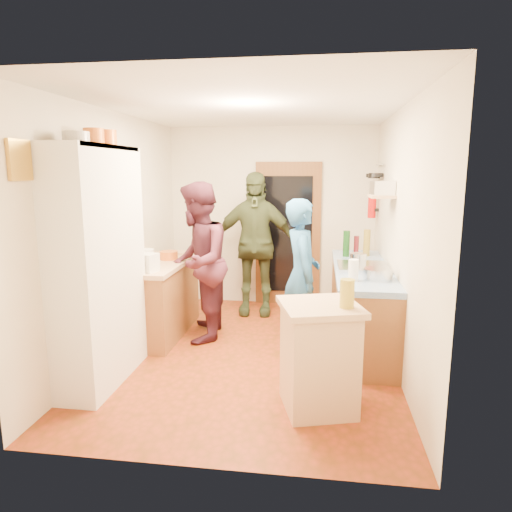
% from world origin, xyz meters
% --- Properties ---
extents(floor, '(3.00, 4.00, 0.02)m').
position_xyz_m(floor, '(0.00, 0.00, -0.01)').
color(floor, maroon).
rests_on(floor, ground).
extents(ceiling, '(3.00, 4.00, 0.02)m').
position_xyz_m(ceiling, '(0.00, 0.00, 2.61)').
color(ceiling, silver).
rests_on(ceiling, ground).
extents(wall_back, '(3.00, 0.02, 2.60)m').
position_xyz_m(wall_back, '(0.00, 2.01, 1.30)').
color(wall_back, beige).
rests_on(wall_back, ground).
extents(wall_front, '(3.00, 0.02, 2.60)m').
position_xyz_m(wall_front, '(0.00, -2.01, 1.30)').
color(wall_front, beige).
rests_on(wall_front, ground).
extents(wall_left, '(0.02, 4.00, 2.60)m').
position_xyz_m(wall_left, '(-1.51, 0.00, 1.30)').
color(wall_left, beige).
rests_on(wall_left, ground).
extents(wall_right, '(0.02, 4.00, 2.60)m').
position_xyz_m(wall_right, '(1.51, 0.00, 1.30)').
color(wall_right, beige).
rests_on(wall_right, ground).
extents(door_frame, '(0.95, 0.06, 2.10)m').
position_xyz_m(door_frame, '(0.25, 1.97, 1.05)').
color(door_frame, brown).
rests_on(door_frame, ground).
extents(door_glass, '(0.70, 0.02, 1.70)m').
position_xyz_m(door_glass, '(0.25, 1.94, 1.05)').
color(door_glass, black).
rests_on(door_glass, door_frame).
extents(hutch_body, '(0.40, 1.20, 2.20)m').
position_xyz_m(hutch_body, '(-1.30, -0.80, 1.10)').
color(hutch_body, white).
rests_on(hutch_body, ground).
extents(hutch_top_shelf, '(0.40, 1.14, 0.04)m').
position_xyz_m(hutch_top_shelf, '(-1.30, -0.80, 2.18)').
color(hutch_top_shelf, white).
rests_on(hutch_top_shelf, hutch_body).
extents(plate_stack, '(0.22, 0.22, 0.09)m').
position_xyz_m(plate_stack, '(-1.30, -1.06, 2.25)').
color(plate_stack, white).
rests_on(plate_stack, hutch_top_shelf).
extents(orange_pot_a, '(0.18, 0.18, 0.14)m').
position_xyz_m(orange_pot_a, '(-1.30, -0.75, 2.27)').
color(orange_pot_a, orange).
rests_on(orange_pot_a, hutch_top_shelf).
extents(orange_pot_b, '(0.17, 0.17, 0.15)m').
position_xyz_m(orange_pot_b, '(-1.30, -0.48, 2.28)').
color(orange_pot_b, orange).
rests_on(orange_pot_b, hutch_top_shelf).
extents(left_counter_base, '(0.60, 1.40, 0.85)m').
position_xyz_m(left_counter_base, '(-1.20, 0.45, 0.42)').
color(left_counter_base, brown).
rests_on(left_counter_base, ground).
extents(left_counter_top, '(0.64, 1.44, 0.05)m').
position_xyz_m(left_counter_top, '(-1.20, 0.45, 0.88)').
color(left_counter_top, tan).
rests_on(left_counter_top, left_counter_base).
extents(toaster, '(0.31, 0.25, 0.20)m').
position_xyz_m(toaster, '(-1.15, -0.07, 1.00)').
color(toaster, white).
rests_on(toaster, left_counter_top).
extents(kettle, '(0.19, 0.19, 0.19)m').
position_xyz_m(kettle, '(-1.25, 0.23, 1.00)').
color(kettle, white).
rests_on(kettle, left_counter_top).
extents(orange_bowl, '(0.28, 0.28, 0.10)m').
position_xyz_m(orange_bowl, '(-1.12, 0.63, 0.95)').
color(orange_bowl, orange).
rests_on(orange_bowl, left_counter_top).
extents(chopping_board, '(0.32, 0.25, 0.02)m').
position_xyz_m(chopping_board, '(-1.18, 1.04, 0.91)').
color(chopping_board, tan).
rests_on(chopping_board, left_counter_top).
extents(right_counter_base, '(0.60, 2.20, 0.84)m').
position_xyz_m(right_counter_base, '(1.20, 0.50, 0.42)').
color(right_counter_base, brown).
rests_on(right_counter_base, ground).
extents(right_counter_top, '(0.62, 2.22, 0.06)m').
position_xyz_m(right_counter_top, '(1.20, 0.50, 0.87)').
color(right_counter_top, '#164EAB').
rests_on(right_counter_top, right_counter_base).
extents(hob, '(0.55, 0.58, 0.04)m').
position_xyz_m(hob, '(1.20, 0.41, 0.92)').
color(hob, silver).
rests_on(hob, right_counter_top).
extents(pot_on_hob, '(0.18, 0.18, 0.12)m').
position_xyz_m(pot_on_hob, '(1.15, 0.48, 1.00)').
color(pot_on_hob, silver).
rests_on(pot_on_hob, hob).
extents(bottle_a, '(0.11, 0.11, 0.33)m').
position_xyz_m(bottle_a, '(1.05, 1.12, 1.07)').
color(bottle_a, '#143F14').
rests_on(bottle_a, right_counter_top).
extents(bottle_b, '(0.07, 0.07, 0.26)m').
position_xyz_m(bottle_b, '(1.18, 1.19, 1.03)').
color(bottle_b, '#591419').
rests_on(bottle_b, right_counter_top).
extents(bottle_c, '(0.11, 0.11, 0.34)m').
position_xyz_m(bottle_c, '(1.31, 1.20, 1.07)').
color(bottle_c, olive).
rests_on(bottle_c, right_counter_top).
extents(paper_towel, '(0.13, 0.13, 0.21)m').
position_xyz_m(paper_towel, '(1.05, -0.20, 1.01)').
color(paper_towel, white).
rests_on(paper_towel, right_counter_top).
extents(mixing_bowl, '(0.31, 0.31, 0.11)m').
position_xyz_m(mixing_bowl, '(1.30, -0.10, 0.95)').
color(mixing_bowl, silver).
rests_on(mixing_bowl, right_counter_top).
extents(island_base, '(0.68, 0.68, 0.86)m').
position_xyz_m(island_base, '(0.73, -1.08, 0.43)').
color(island_base, tan).
rests_on(island_base, ground).
extents(island_top, '(0.77, 0.77, 0.05)m').
position_xyz_m(island_top, '(0.73, -1.08, 0.89)').
color(island_top, tan).
rests_on(island_top, island_base).
extents(cutting_board, '(0.41, 0.37, 0.02)m').
position_xyz_m(cutting_board, '(0.67, -1.05, 0.90)').
color(cutting_board, white).
rests_on(cutting_board, island_top).
extents(oil_jar, '(0.14, 0.14, 0.23)m').
position_xyz_m(oil_jar, '(0.94, -1.15, 1.02)').
color(oil_jar, '#AD9E2D').
rests_on(oil_jar, island_top).
extents(pan_rail, '(0.02, 0.65, 0.02)m').
position_xyz_m(pan_rail, '(1.46, 1.52, 2.05)').
color(pan_rail, silver).
rests_on(pan_rail, wall_right).
extents(pan_hang_a, '(0.18, 0.18, 0.05)m').
position_xyz_m(pan_hang_a, '(1.40, 1.35, 1.92)').
color(pan_hang_a, black).
rests_on(pan_hang_a, pan_rail).
extents(pan_hang_b, '(0.16, 0.16, 0.05)m').
position_xyz_m(pan_hang_b, '(1.40, 1.55, 1.90)').
color(pan_hang_b, black).
rests_on(pan_hang_b, pan_rail).
extents(pan_hang_c, '(0.17, 0.17, 0.05)m').
position_xyz_m(pan_hang_c, '(1.40, 1.75, 1.91)').
color(pan_hang_c, black).
rests_on(pan_hang_c, pan_rail).
extents(wall_shelf, '(0.26, 0.42, 0.03)m').
position_xyz_m(wall_shelf, '(1.37, 0.45, 1.70)').
color(wall_shelf, tan).
rests_on(wall_shelf, wall_right).
extents(radio, '(0.24, 0.32, 0.15)m').
position_xyz_m(radio, '(1.37, 0.45, 1.79)').
color(radio, silver).
rests_on(radio, wall_shelf).
extents(ext_bracket, '(0.06, 0.10, 0.04)m').
position_xyz_m(ext_bracket, '(1.47, 1.70, 1.45)').
color(ext_bracket, black).
rests_on(ext_bracket, wall_right).
extents(fire_extinguisher, '(0.11, 0.11, 0.32)m').
position_xyz_m(fire_extinguisher, '(1.41, 1.70, 1.50)').
color(fire_extinguisher, red).
rests_on(fire_extinguisher, wall_right).
extents(picture_frame, '(0.03, 0.25, 0.30)m').
position_xyz_m(picture_frame, '(-1.48, -1.55, 2.05)').
color(picture_frame, gold).
rests_on(picture_frame, wall_left).
extents(person_hob, '(0.51, 0.68, 1.68)m').
position_xyz_m(person_hob, '(0.56, 0.25, 0.84)').
color(person_hob, '#285E99').
rests_on(person_hob, ground).
extents(person_left, '(0.79, 0.97, 1.85)m').
position_xyz_m(person_left, '(-0.66, 0.42, 0.93)').
color(person_left, '#431A28').
rests_on(person_left, ground).
extents(person_back, '(1.17, 0.52, 1.96)m').
position_xyz_m(person_back, '(-0.16, 1.44, 0.98)').
color(person_back, '#343D22').
rests_on(person_back, ground).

